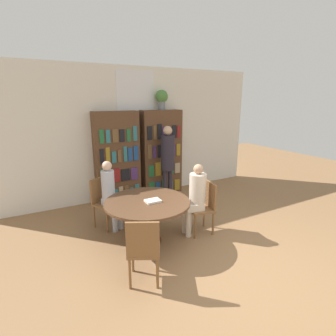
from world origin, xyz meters
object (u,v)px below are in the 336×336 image
seated_reader_left (110,192)px  bookshelf_right (161,153)px  chair_left_side (104,199)px  flower_vase (162,98)px  seated_reader_right (195,195)px  librarian_standing (168,156)px  chair_near_camera (144,248)px  chair_far_side (204,204)px  reading_table (147,207)px  bookshelf_left (117,158)px

seated_reader_left → bookshelf_right: bearing=-170.1°
bookshelf_right → chair_left_side: 2.10m
flower_vase → seated_reader_right: 2.69m
chair_left_side → seated_reader_left: (0.09, -0.17, 0.18)m
seated_reader_right → librarian_standing: bearing=-3.0°
bookshelf_right → seated_reader_left: bookshelf_right is taller
chair_near_camera → seated_reader_right: (1.30, 0.78, 0.21)m
librarian_standing → chair_far_side: bearing=-95.7°
reading_table → seated_reader_left: seated_reader_left is taller
reading_table → bookshelf_left: bearing=85.3°
chair_near_camera → chair_left_side: bearing=117.0°
bookshelf_left → chair_far_side: 2.36m
bookshelf_left → chair_near_camera: size_ratio=2.24×
seated_reader_right → librarian_standing: (0.34, 1.62, 0.33)m
bookshelf_left → chair_far_side: bookshelf_left is taller
bookshelf_left → seated_reader_right: size_ratio=1.63×
flower_vase → reading_table: flower_vase is taller
bookshelf_right → seated_reader_left: 2.09m
bookshelf_left → reading_table: 2.03m
flower_vase → chair_far_side: flower_vase is taller
chair_far_side → flower_vase: bearing=1.5°
seated_reader_right → flower_vase: bearing=-3.2°
chair_far_side → seated_reader_right: (-0.18, 0.03, 0.21)m
bookshelf_right → chair_near_camera: (-1.74, -2.90, -0.50)m
bookshelf_left → seated_reader_right: 2.24m
flower_vase → seated_reader_right: (-0.46, -2.12, -1.59)m
seated_reader_right → chair_left_side: bearing=60.2°
chair_left_side → librarian_standing: size_ratio=0.53×
seated_reader_right → chair_near_camera: bearing=130.0°
bookshelf_left → reading_table: bookshelf_left is taller
bookshelf_right → librarian_standing: bookshelf_right is taller
chair_far_side → librarian_standing: size_ratio=0.53×
chair_near_camera → seated_reader_right: size_ratio=0.73×
chair_near_camera → chair_far_side: bearing=54.0°
reading_table → librarian_standing: size_ratio=0.80×
bookshelf_right → seated_reader_right: (-0.44, -2.12, -0.30)m
bookshelf_left → librarian_standing: bearing=-26.3°
chair_near_camera → chair_far_side: same height
flower_vase → chair_near_camera: flower_vase is taller
bookshelf_right → librarian_standing: bearing=-101.0°
bookshelf_right → chair_near_camera: 3.42m
bookshelf_left → flower_vase: size_ratio=4.48×
reading_table → bookshelf_right: bearing=57.4°
reading_table → chair_far_side: 1.03m
flower_vase → bookshelf_right: bearing=-167.0°
flower_vase → librarian_standing: flower_vase is taller
flower_vase → seated_reader_right: bearing=-102.2°
bookshelf_right → chair_near_camera: size_ratio=2.24×
chair_near_camera → chair_left_side: same height
flower_vase → seated_reader_left: 2.64m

